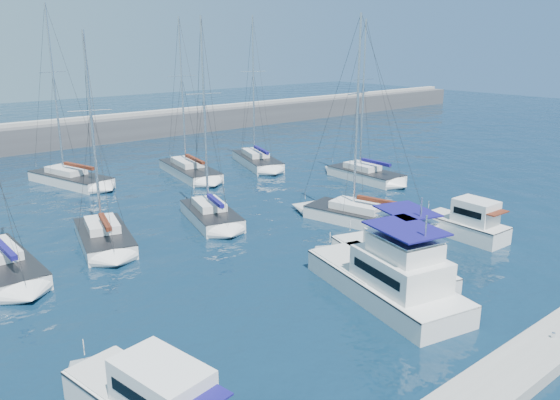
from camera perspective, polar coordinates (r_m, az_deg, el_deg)
ground at (r=32.80m, az=8.72°, el=-7.41°), size 220.00×220.00×0.00m
breakwater at (r=76.13m, az=-21.96°, el=6.07°), size 160.00×6.00×4.45m
dock at (r=27.50m, az=26.54°, el=-13.30°), size 40.00×2.20×0.60m
dock_cleat_centre at (r=27.31m, az=26.66°, el=-12.52°), size 0.16×0.16×0.25m
motor_yacht_port_inner at (r=29.31m, az=11.45°, el=-8.12°), size 5.68×10.38×4.69m
motor_yacht_stbd_inner at (r=31.94m, az=11.90°, el=-6.04°), size 5.42×8.93×4.69m
motor_yacht_stbd_outer at (r=39.68m, az=19.05°, el=-2.43°), size 2.50×5.77×3.20m
sailboat_mid_a at (r=36.03m, az=-27.11°, el=-6.01°), size 3.16×8.62×14.50m
sailboat_mid_b at (r=38.26m, az=-17.91°, el=-3.68°), size 4.72×7.82×14.10m
sailboat_mid_c at (r=41.22m, az=-7.22°, el=-1.53°), size 4.70×7.51×15.12m
sailboat_mid_d at (r=41.03m, az=8.66°, el=-1.71°), size 5.12×9.27×15.27m
sailboat_mid_e at (r=53.91m, az=8.90°, el=2.67°), size 3.19×7.78×15.35m
sailboat_back_a at (r=55.33m, az=-21.07°, el=2.11°), size 5.46×9.66×16.63m
sailboat_back_b at (r=55.78m, az=-9.45°, el=3.09°), size 4.65×9.96×15.64m
sailboat_back_c at (r=59.62m, az=-2.43°, el=4.16°), size 5.74×9.40×15.94m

